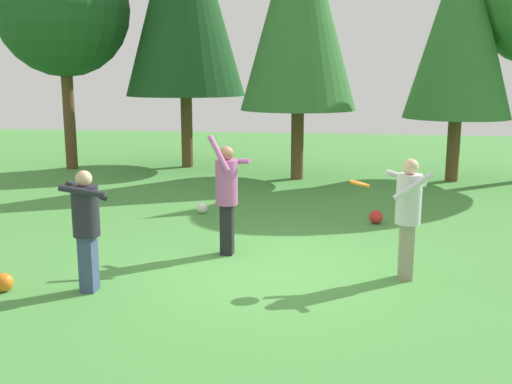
{
  "coord_description": "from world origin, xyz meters",
  "views": [
    {
      "loc": [
        1.09,
        -8.08,
        2.75
      ],
      "look_at": [
        -0.15,
        0.34,
        1.05
      ],
      "focal_mm": 41.34,
      "sensor_mm": 36.0,
      "label": 1
    }
  ],
  "objects_px": {
    "person_bystander": "(86,221)",
    "person_catcher": "(408,209)",
    "tree_center": "(299,5)",
    "ball_orange": "(4,282)",
    "frisbee": "(360,184)",
    "ball_red": "(376,217)",
    "person_thrower": "(227,190)",
    "tree_right": "(462,23)",
    "tree_far_left": "(63,10)",
    "ball_white": "(202,208)"
  },
  "relations": [
    {
      "from": "person_bystander",
      "to": "person_catcher",
      "type": "bearing_deg",
      "value": -1.35
    },
    {
      "from": "tree_center",
      "to": "ball_orange",
      "type": "bearing_deg",
      "value": -109.07
    },
    {
      "from": "person_bystander",
      "to": "frisbee",
      "type": "bearing_deg",
      "value": 0.0
    },
    {
      "from": "ball_red",
      "to": "person_catcher",
      "type": "bearing_deg",
      "value": -85.56
    },
    {
      "from": "person_thrower",
      "to": "ball_orange",
      "type": "distance_m",
      "value": 3.36
    },
    {
      "from": "person_thrower",
      "to": "tree_right",
      "type": "distance_m",
      "value": 9.03
    },
    {
      "from": "frisbee",
      "to": "tree_far_left",
      "type": "distance_m",
      "value": 12.27
    },
    {
      "from": "tree_far_left",
      "to": "frisbee",
      "type": "bearing_deg",
      "value": -46.22
    },
    {
      "from": "tree_right",
      "to": "ball_orange",
      "type": "bearing_deg",
      "value": -127.89
    },
    {
      "from": "person_catcher",
      "to": "tree_center",
      "type": "height_order",
      "value": "tree_center"
    },
    {
      "from": "person_bystander",
      "to": "frisbee",
      "type": "distance_m",
      "value": 3.59
    },
    {
      "from": "frisbee",
      "to": "tree_far_left",
      "type": "xyz_separation_m",
      "value": [
        -8.19,
        8.55,
        3.22
      ]
    },
    {
      "from": "ball_orange",
      "to": "ball_red",
      "type": "relative_size",
      "value": 0.93
    },
    {
      "from": "person_bystander",
      "to": "ball_white",
      "type": "bearing_deg",
      "value": 68.46
    },
    {
      "from": "tree_far_left",
      "to": "tree_right",
      "type": "xyz_separation_m",
      "value": [
        10.81,
        -0.55,
        -0.52
      ]
    },
    {
      "from": "person_catcher",
      "to": "ball_red",
      "type": "relative_size",
      "value": 6.43
    },
    {
      "from": "person_bystander",
      "to": "tree_far_left",
      "type": "height_order",
      "value": "tree_far_left"
    },
    {
      "from": "person_catcher",
      "to": "frisbee",
      "type": "xyz_separation_m",
      "value": [
        -0.66,
        -0.09,
        0.34
      ]
    },
    {
      "from": "ball_red",
      "to": "tree_far_left",
      "type": "bearing_deg",
      "value": 147.76
    },
    {
      "from": "frisbee",
      "to": "ball_white",
      "type": "height_order",
      "value": "frisbee"
    },
    {
      "from": "person_bystander",
      "to": "tree_far_left",
      "type": "relative_size",
      "value": 0.24
    },
    {
      "from": "frisbee",
      "to": "tree_right",
      "type": "height_order",
      "value": "tree_right"
    },
    {
      "from": "person_thrower",
      "to": "tree_center",
      "type": "xyz_separation_m",
      "value": [
        0.55,
        6.93,
        3.48
      ]
    },
    {
      "from": "frisbee",
      "to": "tree_far_left",
      "type": "height_order",
      "value": "tree_far_left"
    },
    {
      "from": "ball_white",
      "to": "ball_red",
      "type": "xyz_separation_m",
      "value": [
        3.43,
        -0.34,
        0.02
      ]
    },
    {
      "from": "person_thrower",
      "to": "ball_red",
      "type": "relative_size",
      "value": 7.26
    },
    {
      "from": "ball_orange",
      "to": "person_bystander",
      "type": "bearing_deg",
      "value": 9.39
    },
    {
      "from": "ball_red",
      "to": "tree_center",
      "type": "height_order",
      "value": "tree_center"
    },
    {
      "from": "tree_right",
      "to": "ball_white",
      "type": "bearing_deg",
      "value": -141.13
    },
    {
      "from": "ball_orange",
      "to": "tree_far_left",
      "type": "distance_m",
      "value": 11.29
    },
    {
      "from": "person_catcher",
      "to": "tree_right",
      "type": "xyz_separation_m",
      "value": [
        1.97,
        7.91,
        3.04
      ]
    },
    {
      "from": "person_bystander",
      "to": "tree_far_left",
      "type": "distance_m",
      "value": 11.26
    },
    {
      "from": "tree_center",
      "to": "person_catcher",
      "type": "bearing_deg",
      "value": -74.82
    },
    {
      "from": "ball_orange",
      "to": "tree_right",
      "type": "height_order",
      "value": "tree_right"
    },
    {
      "from": "ball_red",
      "to": "tree_right",
      "type": "xyz_separation_m",
      "value": [
        2.2,
        4.89,
        3.89
      ]
    },
    {
      "from": "person_bystander",
      "to": "tree_right",
      "type": "height_order",
      "value": "tree_right"
    },
    {
      "from": "ball_red",
      "to": "tree_center",
      "type": "xyz_separation_m",
      "value": [
        -1.85,
        4.65,
        4.36
      ]
    },
    {
      "from": "ball_orange",
      "to": "tree_far_left",
      "type": "bearing_deg",
      "value": 110.72
    },
    {
      "from": "frisbee",
      "to": "ball_orange",
      "type": "bearing_deg",
      "value": -165.42
    },
    {
      "from": "tree_center",
      "to": "person_bystander",
      "type": "bearing_deg",
      "value": -102.88
    },
    {
      "from": "person_thrower",
      "to": "ball_red",
      "type": "bearing_deg",
      "value": 66.48
    },
    {
      "from": "person_thrower",
      "to": "ball_orange",
      "type": "xyz_separation_m",
      "value": [
        -2.54,
        -2.0,
        -0.89
      ]
    },
    {
      "from": "person_catcher",
      "to": "tree_right",
      "type": "relative_size",
      "value": 0.26
    },
    {
      "from": "person_bystander",
      "to": "tree_center",
      "type": "relative_size",
      "value": 0.22
    },
    {
      "from": "person_catcher",
      "to": "tree_right",
      "type": "distance_m",
      "value": 8.7
    },
    {
      "from": "frisbee",
      "to": "tree_far_left",
      "type": "relative_size",
      "value": 0.05
    },
    {
      "from": "person_catcher",
      "to": "tree_far_left",
      "type": "relative_size",
      "value": 0.26
    },
    {
      "from": "ball_white",
      "to": "tree_far_left",
      "type": "distance_m",
      "value": 8.51
    },
    {
      "from": "person_catcher",
      "to": "person_thrower",
      "type": "bearing_deg",
      "value": -23.34
    },
    {
      "from": "tree_far_left",
      "to": "tree_center",
      "type": "relative_size",
      "value": 0.9
    }
  ]
}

